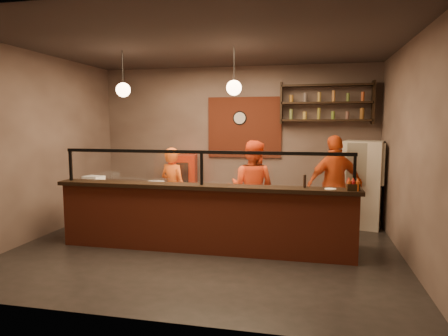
% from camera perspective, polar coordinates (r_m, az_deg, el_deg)
% --- Properties ---
extents(floor, '(6.00, 6.00, 0.00)m').
position_cam_1_polar(floor, '(6.62, -2.43, -11.11)').
color(floor, black).
rests_on(floor, ground).
extents(ceiling, '(6.00, 6.00, 0.00)m').
position_cam_1_polar(ceiling, '(6.42, -2.57, 17.25)').
color(ceiling, '#352C29').
rests_on(ceiling, wall_back).
extents(wall_back, '(6.00, 0.00, 6.00)m').
position_cam_1_polar(wall_back, '(8.76, 1.66, 3.86)').
color(wall_back, '#796359').
rests_on(wall_back, floor).
extents(wall_left, '(0.00, 5.00, 5.00)m').
position_cam_1_polar(wall_left, '(7.65, -24.81, 2.89)').
color(wall_left, '#796359').
rests_on(wall_left, floor).
extents(wall_right, '(0.00, 5.00, 5.00)m').
position_cam_1_polar(wall_right, '(6.27, 25.08, 2.22)').
color(wall_right, '#796359').
rests_on(wall_right, floor).
extents(wall_front, '(6.00, 0.00, 6.00)m').
position_cam_1_polar(wall_front, '(3.96, -11.72, 0.55)').
color(wall_front, '#796359').
rests_on(wall_front, floor).
extents(brick_patch, '(1.60, 0.04, 1.30)m').
position_cam_1_polar(brick_patch, '(8.69, 2.94, 5.82)').
color(brick_patch, maroon).
rests_on(brick_patch, wall_back).
extents(service_counter, '(4.60, 0.25, 1.00)m').
position_cam_1_polar(service_counter, '(6.20, -3.16, -7.52)').
color(service_counter, maroon).
rests_on(service_counter, floor).
extents(counter_ledge, '(4.70, 0.37, 0.06)m').
position_cam_1_polar(counter_ledge, '(6.10, -3.19, -2.68)').
color(counter_ledge, black).
rests_on(counter_ledge, service_counter).
extents(worktop_cabinet, '(4.60, 0.75, 0.85)m').
position_cam_1_polar(worktop_cabinet, '(6.69, -2.01, -7.14)').
color(worktop_cabinet, gray).
rests_on(worktop_cabinet, floor).
extents(worktop, '(4.60, 0.75, 0.05)m').
position_cam_1_polar(worktop, '(6.60, -2.03, -3.34)').
color(worktop, beige).
rests_on(worktop, worktop_cabinet).
extents(sneeze_guard, '(4.50, 0.05, 0.52)m').
position_cam_1_polar(sneeze_guard, '(6.05, -3.21, 0.50)').
color(sneeze_guard, white).
rests_on(sneeze_guard, counter_ledge).
extents(wall_shelving, '(1.84, 0.28, 0.85)m').
position_cam_1_polar(wall_shelving, '(8.44, 14.40, 9.00)').
color(wall_shelving, black).
rests_on(wall_shelving, wall_back).
extents(wall_clock, '(0.30, 0.04, 0.30)m').
position_cam_1_polar(wall_clock, '(8.69, 2.28, 7.14)').
color(wall_clock, black).
rests_on(wall_clock, wall_back).
extents(pendant_left, '(0.24, 0.24, 0.77)m').
position_cam_1_polar(pendant_left, '(7.05, -14.21, 10.78)').
color(pendant_left, black).
rests_on(pendant_left, ceiling).
extents(pendant_right, '(0.24, 0.24, 0.77)m').
position_cam_1_polar(pendant_right, '(6.44, 1.43, 11.40)').
color(pendant_right, black).
rests_on(pendant_right, ceiling).
extents(cook_left, '(0.66, 0.56, 1.55)m').
position_cam_1_polar(cook_left, '(7.51, -7.27, -2.97)').
color(cook_left, '#E65715').
rests_on(cook_left, floor).
extents(cook_mid, '(0.95, 0.82, 1.69)m').
position_cam_1_polar(cook_mid, '(7.17, 4.07, -2.80)').
color(cook_mid, '#E54015').
rests_on(cook_mid, floor).
extents(cook_right, '(1.13, 0.81, 1.78)m').
position_cam_1_polar(cook_right, '(7.39, 15.56, -2.38)').
color(cook_right, '#D04513').
rests_on(cook_right, floor).
extents(fridge, '(0.82, 0.79, 1.66)m').
position_cam_1_polar(fridge, '(8.10, 19.17, -2.19)').
color(fridge, beige).
rests_on(fridge, floor).
extents(red_cooler, '(0.64, 0.60, 1.31)m').
position_cam_1_polar(red_cooler, '(8.78, -5.81, -2.36)').
color(red_cooler, '#B0210B').
rests_on(red_cooler, floor).
extents(pizza_dough, '(0.62, 0.62, 0.01)m').
position_cam_1_polar(pizza_dough, '(6.40, 7.03, -3.40)').
color(pizza_dough, beige).
rests_on(pizza_dough, worktop).
extents(prep_tub_a, '(0.34, 0.29, 0.15)m').
position_cam_1_polar(prep_tub_a, '(7.47, -18.10, -1.72)').
color(prep_tub_a, silver).
rests_on(prep_tub_a, worktop).
extents(prep_tub_b, '(0.36, 0.31, 0.16)m').
position_cam_1_polar(prep_tub_b, '(7.46, -18.13, -1.70)').
color(prep_tub_b, white).
rests_on(prep_tub_b, worktop).
extents(prep_tub_c, '(0.29, 0.25, 0.13)m').
position_cam_1_polar(prep_tub_c, '(6.72, -9.80, -2.47)').
color(prep_tub_c, silver).
rests_on(prep_tub_c, worktop).
extents(rolling_pin, '(0.38, 0.12, 0.06)m').
position_cam_1_polar(rolling_pin, '(7.03, -10.66, -2.36)').
color(rolling_pin, '#F7F729').
rests_on(rolling_pin, worktop).
extents(condiment_caddy, '(0.18, 0.15, 0.10)m').
position_cam_1_polar(condiment_caddy, '(5.85, 17.95, -2.60)').
color(condiment_caddy, black).
rests_on(condiment_caddy, counter_ledge).
extents(pepper_mill, '(0.04, 0.04, 0.19)m').
position_cam_1_polar(pepper_mill, '(5.92, 11.45, -1.88)').
color(pepper_mill, black).
rests_on(pepper_mill, counter_ledge).
extents(small_plate, '(0.21, 0.21, 0.01)m').
position_cam_1_polar(small_plate, '(5.86, 14.97, -2.91)').
color(small_plate, white).
rests_on(small_plate, counter_ledge).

